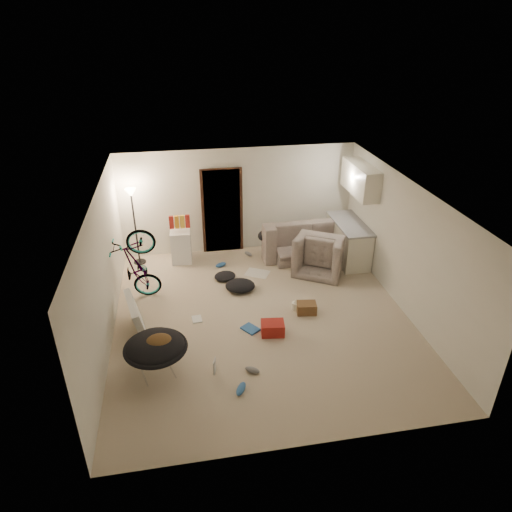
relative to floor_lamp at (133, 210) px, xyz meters
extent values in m
cube|color=#C2B195|center=(2.40, -2.65, -1.32)|extent=(5.50, 6.00, 0.02)
cube|color=white|center=(2.40, -2.65, 1.20)|extent=(5.50, 6.00, 0.02)
cube|color=white|center=(2.40, 0.36, -0.06)|extent=(5.50, 0.02, 2.50)
cube|color=white|center=(2.40, -5.66, -0.06)|extent=(5.50, 0.02, 2.50)
cube|color=white|center=(-0.36, -2.65, -0.06)|extent=(0.02, 6.00, 2.50)
cube|color=white|center=(5.16, -2.65, -0.06)|extent=(0.02, 6.00, 2.50)
cube|color=black|center=(2.00, 0.32, -0.29)|extent=(0.85, 0.10, 2.04)
cube|color=#361D13|center=(2.00, 0.29, -0.29)|extent=(0.97, 0.04, 2.10)
cylinder|color=black|center=(0.00, 0.00, -1.29)|extent=(0.28, 0.28, 0.03)
cylinder|color=black|center=(0.00, 0.00, -0.46)|extent=(0.04, 0.04, 1.70)
cone|color=#FFE0A5|center=(0.00, 0.00, 0.41)|extent=(0.24, 0.24, 0.18)
cube|color=silver|center=(4.83, -0.65, -0.87)|extent=(0.60, 1.50, 0.88)
cube|color=gray|center=(4.83, -0.65, -0.41)|extent=(0.64, 1.54, 0.04)
cube|color=silver|center=(4.96, -0.65, 0.64)|extent=(0.38, 1.40, 0.65)
imported|color=#384038|center=(3.99, -0.20, -0.97)|extent=(2.33, 0.97, 0.67)
imported|color=#384038|center=(4.08, -1.01, -0.97)|extent=(1.36, 1.31, 0.68)
imported|color=black|center=(0.10, -1.59, -0.88)|extent=(1.65, 0.77, 0.94)
imported|color=maroon|center=(1.34, -4.09, -1.30)|extent=(0.29, 0.24, 0.02)
cube|color=white|center=(0.98, -0.10, -0.92)|extent=(0.47, 0.47, 0.77)
cube|color=maroon|center=(0.81, -0.10, -0.31)|extent=(0.10, 0.07, 0.30)
cube|color=orange|center=(0.93, -0.10, -0.31)|extent=(0.10, 0.07, 0.30)
cube|color=gold|center=(1.05, -0.10, -0.31)|extent=(0.11, 0.08, 0.30)
cube|color=maroon|center=(1.17, -0.10, -0.31)|extent=(0.11, 0.08, 0.30)
cylinder|color=silver|center=(0.47, -3.87, -1.07)|extent=(0.66, 0.66, 0.47)
ellipsoid|color=black|center=(0.47, -3.87, -0.79)|extent=(0.93, 0.93, 0.39)
torus|color=black|center=(0.47, -3.87, -0.79)|extent=(1.00, 1.00, 0.07)
ellipsoid|color=#53381C|center=(0.52, -3.90, -0.68)|extent=(0.54, 0.47, 0.22)
ellipsoid|color=black|center=(3.04, -0.20, -0.77)|extent=(0.65, 0.57, 0.28)
cube|color=silver|center=(0.10, -2.69, -0.98)|extent=(0.46, 1.03, 0.67)
cube|color=brown|center=(3.28, -2.65, -1.20)|extent=(0.40, 0.31, 0.21)
cube|color=maroon|center=(2.49, -3.18, -1.19)|extent=(0.45, 0.35, 0.24)
cylinder|color=white|center=(3.10, -2.51, -1.23)|extent=(0.16, 0.16, 0.16)
cone|color=white|center=(3.10, -2.51, -1.11)|extent=(0.09, 0.09, 0.07)
cube|color=silver|center=(2.61, -0.98, -1.30)|extent=(0.63, 0.59, 0.01)
cube|color=#2E61A8|center=(2.12, -3.00, -1.29)|extent=(0.37, 0.39, 0.03)
cube|color=silver|center=(1.17, -2.51, -1.30)|extent=(0.20, 0.25, 0.02)
ellipsoid|color=#2E61A8|center=(1.84, -0.54, -1.26)|extent=(0.30, 0.22, 0.10)
ellipsoid|color=slate|center=(2.55, -0.10, -1.26)|extent=(0.21, 0.26, 0.09)
ellipsoid|color=#2E61A8|center=(1.72, -4.51, -1.25)|extent=(0.24, 0.31, 0.11)
ellipsoid|color=slate|center=(1.96, -4.12, -1.26)|extent=(0.27, 0.22, 0.09)
ellipsoid|color=black|center=(2.14, -1.60, -1.21)|extent=(0.71, 0.64, 0.20)
ellipsoid|color=black|center=(1.87, -1.10, -1.24)|extent=(0.55, 0.51, 0.14)
camera|label=1|loc=(1.03, -9.69, 3.79)|focal=32.00mm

